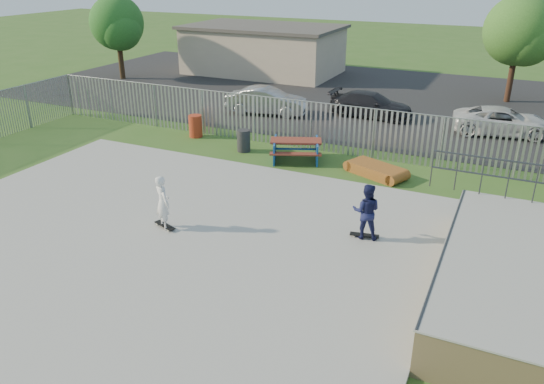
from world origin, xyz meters
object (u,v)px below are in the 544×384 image
at_px(car_silver, 267,101).
at_px(trash_bin_grey, 244,141).
at_px(trash_bin_red, 195,126).
at_px(skater_white, 163,202).
at_px(picnic_table, 296,150).
at_px(funbox, 376,170).
at_px(tree_mid, 519,31).
at_px(car_white, 503,121).
at_px(car_dark, 371,105).
at_px(tree_left, 117,23).
at_px(skater_navy, 366,211).

bearing_deg(car_silver, trash_bin_grey, -174.81).
relative_size(trash_bin_red, skater_white, 0.62).
relative_size(picnic_table, funbox, 1.12).
bearing_deg(picnic_table, car_silver, 102.82).
bearing_deg(skater_white, trash_bin_red, -32.98).
bearing_deg(funbox, trash_bin_red, -164.65).
xyz_separation_m(picnic_table, tree_mid, (6.96, 13.69, 3.40)).
xyz_separation_m(trash_bin_red, car_white, (12.29, 6.11, 0.13)).
bearing_deg(trash_bin_grey, skater_white, -79.91).
xyz_separation_m(trash_bin_grey, car_white, (9.44, 6.94, 0.17)).
bearing_deg(car_dark, tree_left, 84.63).
xyz_separation_m(tree_mid, skater_white, (-8.02, -20.86, -2.88)).
bearing_deg(car_white, tree_mid, -8.20).
bearing_deg(trash_bin_grey, tree_left, 146.04).
distance_m(picnic_table, skater_navy, 6.85).
xyz_separation_m(car_dark, skater_navy, (3.35, -12.68, 0.32)).
distance_m(car_silver, skater_navy, 13.73).
distance_m(car_dark, skater_white, 14.70).
bearing_deg(car_white, car_silver, 87.67).
height_order(car_dark, skater_navy, skater_navy).
bearing_deg(car_silver, skater_white, -178.22).
bearing_deg(funbox, skater_navy, -55.43).
xyz_separation_m(tree_mid, skater_navy, (-2.66, -18.99, -2.88)).
relative_size(trash_bin_grey, car_dark, 0.22).
height_order(trash_bin_red, skater_navy, skater_navy).
relative_size(car_white, skater_white, 2.72).
bearing_deg(tree_left, skater_navy, -35.64).
xyz_separation_m(car_white, tree_mid, (-0.13, 6.67, 3.20)).
distance_m(picnic_table, car_dark, 7.45).
height_order(car_silver, tree_left, tree_left).
bearing_deg(funbox, picnic_table, -161.19).
xyz_separation_m(funbox, tree_mid, (3.69, 13.94, 3.63)).
xyz_separation_m(car_dark, tree_left, (-17.48, 2.25, 2.93)).
bearing_deg(tree_mid, skater_navy, -97.98).
relative_size(skater_navy, skater_white, 1.00).
xyz_separation_m(picnic_table, funbox, (3.28, -0.25, -0.23)).
bearing_deg(car_white, skater_white, 140.82).
xyz_separation_m(funbox, skater_white, (-4.33, -6.93, 0.75)).
relative_size(car_dark, skater_navy, 2.63).
bearing_deg(trash_bin_red, car_white, 26.42).
bearing_deg(skater_navy, car_silver, -63.97).
distance_m(picnic_table, funbox, 3.29).
distance_m(trash_bin_grey, car_white, 11.71).
bearing_deg(tree_mid, funbox, -104.82).
relative_size(tree_mid, skater_navy, 3.59).
distance_m(trash_bin_red, car_white, 13.72).
height_order(trash_bin_grey, car_dark, car_dark).
bearing_deg(trash_bin_grey, skater_navy, -39.00).
bearing_deg(car_dark, trash_bin_red, 138.48).
xyz_separation_m(trash_bin_red, skater_white, (4.14, -8.08, 0.45)).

